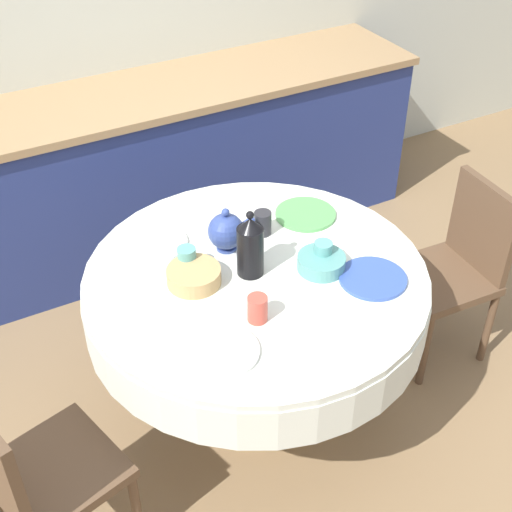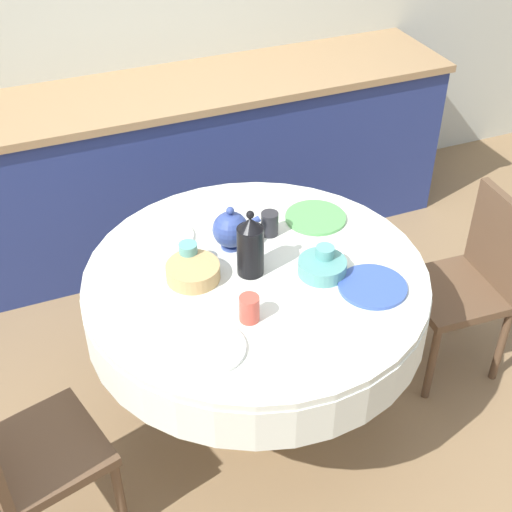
{
  "view_description": "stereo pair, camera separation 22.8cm",
  "coord_description": "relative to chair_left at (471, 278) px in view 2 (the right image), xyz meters",
  "views": [
    {
      "loc": [
        -1.0,
        -1.84,
        2.46
      ],
      "look_at": [
        0.0,
        0.0,
        0.85
      ],
      "focal_mm": 50.0,
      "sensor_mm": 36.0,
      "label": 1
    },
    {
      "loc": [
        -0.8,
        -1.94,
        2.46
      ],
      "look_at": [
        0.0,
        0.0,
        0.85
      ],
      "focal_mm": 50.0,
      "sensor_mm": 36.0,
      "label": 2
    }
  ],
  "objects": [
    {
      "name": "ground_plane",
      "position": [
        -1.0,
        0.06,
        -0.49
      ],
      "size": [
        12.0,
        12.0,
        0.0
      ],
      "primitive_type": "plane",
      "color": "#8E704C"
    },
    {
      "name": "kitchen_counter",
      "position": [
        -1.0,
        1.45,
        -0.02
      ],
      "size": [
        3.24,
        0.64,
        0.93
      ],
      "color": "navy",
      "rests_on": "ground_plane"
    },
    {
      "name": "dining_table",
      "position": [
        -1.0,
        0.06,
        0.16
      ],
      "size": [
        1.32,
        1.32,
        0.77
      ],
      "color": "brown",
      "rests_on": "ground_plane"
    },
    {
      "name": "chair_left",
      "position": [
        0.0,
        0.0,
        0.0
      ],
      "size": [
        0.42,
        0.42,
        0.87
      ],
      "rotation": [
        0.0,
        0.0,
        1.51
      ],
      "color": "brown",
      "rests_on": "ground_plane"
    },
    {
      "name": "chair_right",
      "position": [
        -1.96,
        -0.19,
        0.0
      ],
      "size": [
        0.49,
        0.49,
        0.87
      ],
      "rotation": [
        0.0,
        0.0,
        -1.31
      ],
      "color": "brown",
      "rests_on": "ground_plane"
    },
    {
      "name": "plate_near_left",
      "position": [
        -1.3,
        -0.26,
        0.29
      ],
      "size": [
        0.25,
        0.25,
        0.01
      ],
      "primitive_type": "cylinder",
      "color": "white",
      "rests_on": "dining_table"
    },
    {
      "name": "cup_near_left",
      "position": [
        -1.12,
        -0.17,
        0.34
      ],
      "size": [
        0.07,
        0.07,
        0.1
      ],
      "primitive_type": "cylinder",
      "color": "#CC4C3D",
      "rests_on": "dining_table"
    },
    {
      "name": "plate_near_right",
      "position": [
        -0.63,
        -0.19,
        0.29
      ],
      "size": [
        0.25,
        0.25,
        0.01
      ],
      "primitive_type": "cylinder",
      "color": "#3856AD",
      "rests_on": "dining_table"
    },
    {
      "name": "cup_near_right",
      "position": [
        -0.75,
        -0.01,
        0.34
      ],
      "size": [
        0.07,
        0.07,
        0.1
      ],
      "primitive_type": "cylinder",
      "color": "#5BA39E",
      "rests_on": "dining_table"
    },
    {
      "name": "plate_far_left",
      "position": [
        -1.26,
        0.41,
        0.29
      ],
      "size": [
        0.25,
        0.25,
        0.01
      ],
      "primitive_type": "cylinder",
      "color": "white",
      "rests_on": "dining_table"
    },
    {
      "name": "cup_far_left",
      "position": [
        -1.22,
        0.2,
        0.34
      ],
      "size": [
        0.07,
        0.07,
        0.1
      ],
      "primitive_type": "cylinder",
      "color": "#5BA39E",
      "rests_on": "dining_table"
    },
    {
      "name": "plate_far_right",
      "position": [
        -0.63,
        0.3,
        0.29
      ],
      "size": [
        0.25,
        0.25,
        0.01
      ],
      "primitive_type": "cylinder",
      "color": "#5BA85B",
      "rests_on": "dining_table"
    },
    {
      "name": "cup_far_right",
      "position": [
        -0.85,
        0.27,
        0.34
      ],
      "size": [
        0.07,
        0.07,
        0.1
      ],
      "primitive_type": "cylinder",
      "color": "#28282D",
      "rests_on": "dining_table"
    },
    {
      "name": "coffee_carafe",
      "position": [
        -1.01,
        0.07,
        0.41
      ],
      "size": [
        0.1,
        0.1,
        0.28
      ],
      "color": "black",
      "rests_on": "dining_table"
    },
    {
      "name": "teapot",
      "position": [
        -1.02,
        0.25,
        0.37
      ],
      "size": [
        0.2,
        0.14,
        0.19
      ],
      "color": "#33478E",
      "rests_on": "dining_table"
    },
    {
      "name": "bread_basket",
      "position": [
        -1.23,
        0.12,
        0.32
      ],
      "size": [
        0.2,
        0.2,
        0.06
      ],
      "primitive_type": "cylinder",
      "color": "tan",
      "rests_on": "dining_table"
    },
    {
      "name": "fruit_bowl",
      "position": [
        -0.77,
        -0.04,
        0.32
      ],
      "size": [
        0.18,
        0.18,
        0.06
      ],
      "primitive_type": "cylinder",
      "color": "#569993",
      "rests_on": "dining_table"
    }
  ]
}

